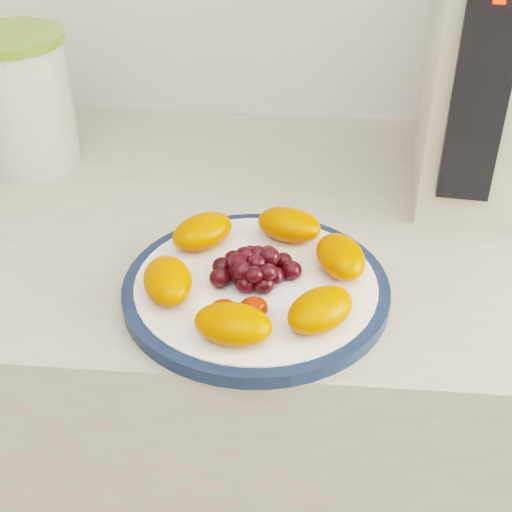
{
  "coord_description": "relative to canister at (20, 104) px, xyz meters",
  "views": [
    {
      "loc": [
        0.05,
        0.43,
        1.37
      ],
      "look_at": [
        -0.0,
        1.03,
        0.95
      ],
      "focal_mm": 50.0,
      "sensor_mm": 36.0,
      "label": 1
    }
  ],
  "objects": [
    {
      "name": "fruit_plate",
      "position": [
        0.35,
        -0.29,
        -0.05
      ],
      "size": [
        0.24,
        0.24,
        0.04
      ],
      "color": "#D64700",
      "rests_on": "plate_face"
    },
    {
      "name": "appliance_led",
      "position": [
        0.57,
        -0.15,
        0.19
      ],
      "size": [
        0.01,
        0.01,
        0.01
      ],
      "primitive_type": "cube",
      "rotation": [
        0.0,
        0.0,
        -0.1
      ],
      "color": "#FF0C05",
      "rests_on": "appliance_panel"
    },
    {
      "name": "canister_lid",
      "position": [
        0.0,
        0.0,
        0.09
      ],
      "size": [
        0.17,
        0.17,
        0.01
      ],
      "primitive_type": "cylinder",
      "rotation": [
        0.0,
        0.0,
        -0.15
      ],
      "color": "olive",
      "rests_on": "canister"
    },
    {
      "name": "plate_face",
      "position": [
        0.35,
        -0.28,
        -0.08
      ],
      "size": [
        0.26,
        0.26,
        0.02
      ],
      "primitive_type": "cylinder",
      "color": "white",
      "rests_on": "counter"
    },
    {
      "name": "appliance_panel",
      "position": [
        0.57,
        -0.14,
        0.09
      ],
      "size": [
        0.06,
        0.03,
        0.25
      ],
      "primitive_type": "cube",
      "rotation": [
        0.0,
        0.0,
        -0.1
      ],
      "color": "black",
      "rests_on": "appliance_body"
    },
    {
      "name": "plate_rim",
      "position": [
        0.35,
        -0.28,
        -0.08
      ],
      "size": [
        0.28,
        0.28,
        0.01
      ],
      "primitive_type": "cylinder",
      "color": "#11213D",
      "rests_on": "counter"
    },
    {
      "name": "canister",
      "position": [
        0.0,
        0.0,
        0.0
      ],
      "size": [
        0.16,
        0.16,
        0.17
      ],
      "primitive_type": "cylinder",
      "rotation": [
        0.0,
        0.0,
        -0.15
      ],
      "color": "#41581E",
      "rests_on": "counter"
    },
    {
      "name": "counter",
      "position": [
        0.35,
        -0.11,
        -0.53
      ],
      "size": [
        3.5,
        0.6,
        0.9
      ],
      "primitive_type": "cube",
      "color": "#B1AA97",
      "rests_on": "floor"
    },
    {
      "name": "cabinet_face",
      "position": [
        0.35,
        -0.11,
        -0.56
      ],
      "size": [
        3.48,
        0.58,
        0.84
      ],
      "primitive_type": "cube",
      "color": "#9D7C4F",
      "rests_on": "floor"
    }
  ]
}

